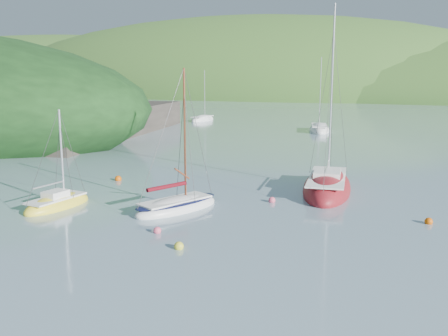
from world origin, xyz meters
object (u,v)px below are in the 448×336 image
at_px(sailboat_yellow, 57,204).
at_px(distant_sloop_c, 203,120).
at_px(distant_sloop_a, 319,130).
at_px(daysailer_white, 177,206).
at_px(sloop_red, 327,188).

distance_m(sailboat_yellow, distant_sloop_c, 54.85).
bearing_deg(sailboat_yellow, distant_sloop_a, 87.59).
bearing_deg(distant_sloop_a, daysailer_white, -103.06).
xyz_separation_m(sailboat_yellow, distant_sloop_a, (5.72, 45.07, 0.02)).
distance_m(daysailer_white, distant_sloop_c, 55.11).
distance_m(daysailer_white, sailboat_yellow, 7.27).
bearing_deg(daysailer_white, distant_sloop_a, 114.42).
xyz_separation_m(daysailer_white, distant_sloop_a, (-1.18, 42.78, -0.02)).
bearing_deg(sailboat_yellow, sloop_red, 41.22).
bearing_deg(daysailer_white, sailboat_yellow, -138.80).
bearing_deg(distant_sloop_a, distant_sloop_c, 146.04).
bearing_deg(distant_sloop_c, distant_sloop_a, -16.19).
relative_size(sloop_red, sailboat_yellow, 2.12).
bearing_deg(distant_sloop_c, sloop_red, -51.70).
height_order(sloop_red, distant_sloop_c, sloop_red).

